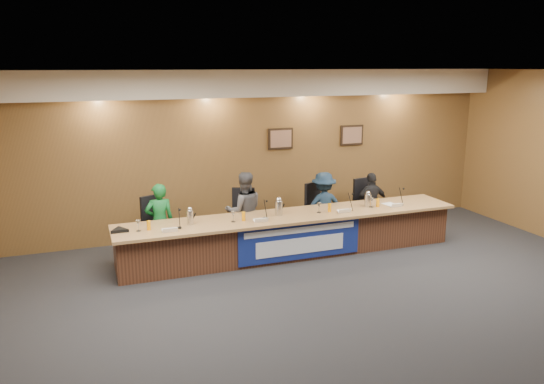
{
  "coord_description": "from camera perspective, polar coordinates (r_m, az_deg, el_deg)",
  "views": [
    {
      "loc": [
        -3.39,
        -5.85,
        3.28
      ],
      "look_at": [
        -0.23,
        2.74,
        1.08
      ],
      "focal_mm": 35.0,
      "sensor_mm": 36.0,
      "label": 1
    }
  ],
  "objects": [
    {
      "name": "juice_glass_b",
      "position": [
        8.85,
        -3.08,
        -2.63
      ],
      "size": [
        0.06,
        0.06,
        0.15
      ],
      "primitive_type": "cylinder",
      "color": "#FD9907",
      "rests_on": "dais_top"
    },
    {
      "name": "carafe_mid",
      "position": [
        9.15,
        0.73,
        -1.75
      ],
      "size": [
        0.13,
        0.13,
        0.25
      ],
      "primitive_type": "cylinder",
      "color": "silver",
      "rests_on": "dais_top"
    },
    {
      "name": "wall_photo_left",
      "position": [
        10.62,
        0.93,
        5.76
      ],
      "size": [
        0.52,
        0.04,
        0.42
      ],
      "primitive_type": "cube",
      "color": "black",
      "rests_on": "wall_back"
    },
    {
      "name": "water_glass_b",
      "position": [
        8.79,
        -4.2,
        -2.67
      ],
      "size": [
        0.08,
        0.08,
        0.18
      ],
      "primitive_type": "cylinder",
      "color": "silver",
      "rests_on": "dais_top"
    },
    {
      "name": "panelist_d",
      "position": [
        10.64,
        10.63,
        -1.22
      ],
      "size": [
        0.73,
        0.31,
        1.24
      ],
      "primitive_type": "imported",
      "rotation": [
        0.0,
        0.0,
        3.13
      ],
      "color": "black",
      "rests_on": "floor"
    },
    {
      "name": "microphone_b",
      "position": [
        8.97,
        -0.77,
        -2.82
      ],
      "size": [
        0.07,
        0.07,
        0.02
      ],
      "primitive_type": "cylinder",
      "color": "black",
      "rests_on": "dais_top"
    },
    {
      "name": "nameplate_d",
      "position": [
        9.94,
        13.32,
        -1.36
      ],
      "size": [
        0.24,
        0.08,
        0.1
      ],
      "primitive_type": "cube",
      "rotation": [
        0.31,
        0.0,
        0.0
      ],
      "color": "white",
      "rests_on": "dais_top"
    },
    {
      "name": "water_glass_c",
      "position": [
        9.34,
        5.07,
        -1.71
      ],
      "size": [
        0.08,
        0.08,
        0.18
      ],
      "primitive_type": "cylinder",
      "color": "silver",
      "rests_on": "dais_top"
    },
    {
      "name": "nameplate_c",
      "position": [
        9.39,
        7.87,
        -1.98
      ],
      "size": [
        0.24,
        0.08,
        0.1
      ],
      "primitive_type": "cube",
      "rotation": [
        0.31,
        0.0,
        0.0
      ],
      "color": "white",
      "rests_on": "dais_top"
    },
    {
      "name": "juice_glass_c",
      "position": [
        9.43,
        6.21,
        -1.68
      ],
      "size": [
        0.06,
        0.06,
        0.15
      ],
      "primitive_type": "cylinder",
      "color": "#FD9907",
      "rests_on": "dais_top"
    },
    {
      "name": "dais_top",
      "position": [
        9.23,
        2.2,
        -2.58
      ],
      "size": [
        6.1,
        0.95,
        0.05
      ],
      "primitive_type": "cube",
      "color": "#9B7142",
      "rests_on": "dais_body"
    },
    {
      "name": "water_glass_d",
      "position": [
        9.82,
        10.68,
        -1.13
      ],
      "size": [
        0.08,
        0.08,
        0.18
      ],
      "primitive_type": "cylinder",
      "color": "silver",
      "rests_on": "dais_top"
    },
    {
      "name": "floor",
      "position": [
        7.51,
        9.14,
        -12.57
      ],
      "size": [
        10.0,
        10.0,
        0.0
      ],
      "primitive_type": "plane",
      "color": "black",
      "rests_on": "ground"
    },
    {
      "name": "juice_glass_d",
      "position": [
        9.89,
        11.32,
        -1.15
      ],
      "size": [
        0.06,
        0.06,
        0.15
      ],
      "primitive_type": "cylinder",
      "color": "#FD9907",
      "rests_on": "dais_top"
    },
    {
      "name": "banner_text_upper",
      "position": [
        8.94,
        3.12,
        -4.1
      ],
      "size": [
        2.0,
        0.01,
        0.1
      ],
      "primitive_type": "cube",
      "color": "silver",
      "rests_on": "banner"
    },
    {
      "name": "wall_photo_right",
      "position": [
        11.29,
        8.57,
        6.07
      ],
      "size": [
        0.52,
        0.04,
        0.42
      ],
      "primitive_type": "cube",
      "color": "black",
      "rests_on": "wall_back"
    },
    {
      "name": "banner",
      "position": [
        9.02,
        3.07,
        -5.29
      ],
      "size": [
        2.2,
        0.02,
        0.65
      ],
      "primitive_type": "cube",
      "color": "navy",
      "rests_on": "dais_body"
    },
    {
      "name": "speakerphone",
      "position": [
        8.61,
        -16.09,
        -3.97
      ],
      "size": [
        0.32,
        0.32,
        0.05
      ],
      "primitive_type": "cylinder",
      "color": "black",
      "rests_on": "dais_top"
    },
    {
      "name": "office_chair_d",
      "position": [
        10.76,
        10.33,
        -1.81
      ],
      "size": [
        0.56,
        0.56,
        0.08
      ],
      "primitive_type": "cube",
      "rotation": [
        0.0,
        0.0,
        0.18
      ],
      "color": "black",
      "rests_on": "floor"
    },
    {
      "name": "microphone_a",
      "position": [
        8.58,
        -9.93,
        -3.8
      ],
      "size": [
        0.07,
        0.07,
        0.02
      ],
      "primitive_type": "cylinder",
      "color": "black",
      "rests_on": "dais_top"
    },
    {
      "name": "wall_back",
      "position": [
        10.55,
        -1.17,
        4.33
      ],
      "size": [
        10.0,
        0.04,
        3.2
      ],
      "primitive_type": "cube",
      "color": "brown",
      "rests_on": "floor"
    },
    {
      "name": "carafe_right",
      "position": [
        9.87,
        10.27,
        -0.9
      ],
      "size": [
        0.12,
        0.12,
        0.23
      ],
      "primitive_type": "cylinder",
      "color": "silver",
      "rests_on": "dais_top"
    },
    {
      "name": "panelist_a",
      "position": [
        9.27,
        -11.99,
        -3.15
      ],
      "size": [
        0.49,
        0.33,
        1.34
      ],
      "primitive_type": "imported",
      "rotation": [
        0.0,
        0.0,
        3.16
      ],
      "color": "#105B24",
      "rests_on": "floor"
    },
    {
      "name": "soffit",
      "position": [
        10.19,
        -0.74,
        11.64
      ],
      "size": [
        10.0,
        0.5,
        0.5
      ],
      "primitive_type": "cube",
      "color": "beige",
      "rests_on": "wall_back"
    },
    {
      "name": "paper_stack",
      "position": [
        10.11,
        12.66,
        -1.32
      ],
      "size": [
        0.26,
        0.33,
        0.01
      ],
      "primitive_type": "cube",
      "rotation": [
        0.0,
        0.0,
        0.14
      ],
      "color": "white",
      "rests_on": "dais_top"
    },
    {
      "name": "office_chair_b",
      "position": [
        9.73,
        -3.17,
        -3.25
      ],
      "size": [
        0.62,
        0.62,
        0.08
      ],
      "primitive_type": "cube",
      "rotation": [
        0.0,
        0.0,
        -0.38
      ],
      "color": "black",
      "rests_on": "floor"
    },
    {
      "name": "microphone_c",
      "position": [
        9.56,
        8.31,
        -1.94
      ],
      "size": [
        0.07,
        0.07,
        0.02
      ],
      "primitive_type": "cylinder",
      "color": "black",
      "rests_on": "dais_top"
    },
    {
      "name": "water_glass_a",
      "position": [
        8.54,
        -14.18,
        -3.54
      ],
      "size": [
        0.08,
        0.08,
        0.18
      ],
      "primitive_type": "cylinder",
      "color": "silver",
      "rests_on": "dais_top"
    },
    {
      "name": "nameplate_a",
      "position": [
        8.38,
        -10.91,
        -4.01
      ],
      "size": [
        0.24,
        0.08,
        0.1
      ],
      "primitive_type": "cube",
      "rotation": [
        0.31,
        0.0,
        0.0
      ],
      "color": "white",
      "rests_on": "dais_top"
    },
    {
      "name": "ceiling",
      "position": [
        6.76,
        10.17,
        12.61
      ],
      "size": [
        10.0,
        8.0,
        0.04
      ],
      "primitive_type": "cube",
      "color": "silver",
      "rests_on": "wall_back"
    },
    {
      "name": "panelist_b",
      "position": [
        9.57,
        -3.01,
        -2.05
      ],
      "size": [
        0.74,
        0.6,
        1.43
      ],
      "primitive_type": "imported",
      "rotation": [
        0.0,
        0.0,
        3.06
      ],
      "color": "#46454A",
      "rests_on": "floor"
    },
    {
      "name": "nameplate_b",
      "position": [
        8.75,
        -1.14,
        -3.01
      ],
      "size": [
        0.24,
        0.08,
        0.1
      ],
      "primitive_type": "cube",
      "rotation": [
        0.31,
        0.0,
        0.0
      ],
      "color": "white",
      "rests_on": "dais_top"
    },
    {
      "name": "panelist_c",
      "position": [
        10.15,
        5.55,
        -1.54
      ],
      "size": [
        0.89,
        0.55,
        1.32
      ],
      "primitive_type": "imported",
      "rotation": [
        0.0,
        0.0,
        3.06
      ],
      "color": "#112336",
      "rests_on": "floor"
    },
    {
      "name": "dais_body",
      "position": [
        9.39,
        2.07,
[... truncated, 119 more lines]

